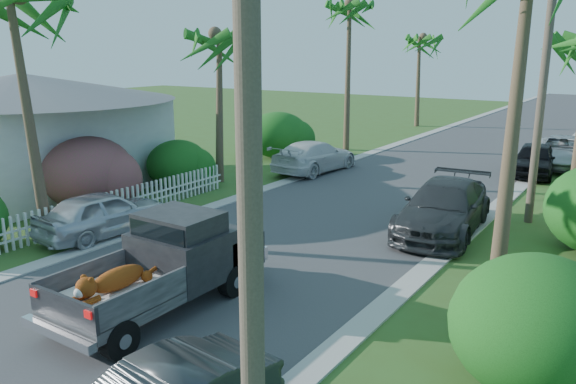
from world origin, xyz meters
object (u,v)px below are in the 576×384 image
Objects in this scene: pickup_truck at (172,261)px; palm_l_b at (217,35)px; utility_pole_b at (543,81)px; parked_car_rf at (534,160)px; utility_pole_a at (249,149)px; parked_car_rm at (444,208)px; parked_car_rd at (562,152)px; palm_l_d at (421,37)px; house_left at (27,135)px; parked_car_ln at (103,214)px; parked_car_lf at (315,157)px; palm_l_c at (350,5)px.

pickup_truck is 0.69× the size of palm_l_b.
parked_car_rf is at bearing 99.78° from utility_pole_b.
utility_pole_b is at bearing 90.00° from utility_pole_a.
parked_car_rm is 11.82m from palm_l_b.
parked_car_rd is 16.56m from palm_l_d.
utility_pole_b reaches higher than parked_car_rd.
utility_pole_a reaches higher than house_left.
parked_car_lf is at bearing -88.72° from parked_car_ln.
palm_l_c is 26.86m from utility_pole_a.
pickup_truck is 14.63m from parked_car_lf.
pickup_truck is 0.57× the size of house_left.
utility_pole_a is (10.00, -17.86, 3.88)m from parked_car_lf.
palm_l_b is at bearing 61.76° from parked_car_lf.
palm_l_c is at bearing 124.05° from parked_car_rm.
palm_l_c is (-11.00, -1.53, 7.18)m from parked_car_rd.
parked_car_rm reaches higher than parked_car_ln.
parked_car_rd is 1.29× the size of parked_car_ln.
palm_l_b is 0.82× the size of utility_pole_b.
utility_pole_b is (18.60, 6.00, 2.48)m from house_left.
palm_l_b reaches higher than parked_car_rm.
parked_car_rm is 1.08× the size of parked_car_lf.
pickup_truck is 12.72m from utility_pole_b.
parked_car_rf is at bearing 93.35° from utility_pole_a.
pickup_truck is 0.97× the size of parked_car_rd.
palm_l_d reaches higher than parked_car_rf.
pickup_truck is at bearing -115.80° from utility_pole_b.
pickup_truck is 8.97m from parked_car_rm.
palm_l_c is at bearing 85.43° from palm_l_b.
palm_l_d is at bearing -83.12° from parked_car_ln.
parked_car_rm is 0.73× the size of palm_l_b.
utility_pole_b is (12.10, -21.00, -1.84)m from palm_l_d.
parked_car_lf is at bearing -75.40° from palm_l_c.
utility_pole_a is at bearing -37.06° from pickup_truck.
parked_car_rm is at bearing -100.23° from parked_car_rd.
palm_l_c is 1.02× the size of house_left.
palm_l_d is at bearing 133.52° from parked_car_rd.
palm_l_b is 10.19m from palm_l_c.
parked_car_rf is at bearing -7.08° from palm_l_c.
parked_car_ln is at bearing 91.04° from parked_car_lf.
parked_car_rd is 25.83m from utility_pole_a.
pickup_truck is 33.15m from palm_l_d.
parked_car_rd is at bearing -137.20° from parked_car_lf.
utility_pole_a reaches higher than parked_car_rm.
parked_car_ln is at bearing 156.52° from pickup_truck.
palm_l_c is (-10.27, 1.27, 7.19)m from parked_car_rf.
parked_car_lf is at bearing 108.70° from pickup_truck.
parked_car_ln is (-9.19, -16.45, -0.03)m from parked_car_rf.
pickup_truck reaches higher than parked_car_lf.
palm_l_b reaches higher than parked_car_ln.
utility_pole_b is (0.00, 15.00, 0.00)m from utility_pole_a.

